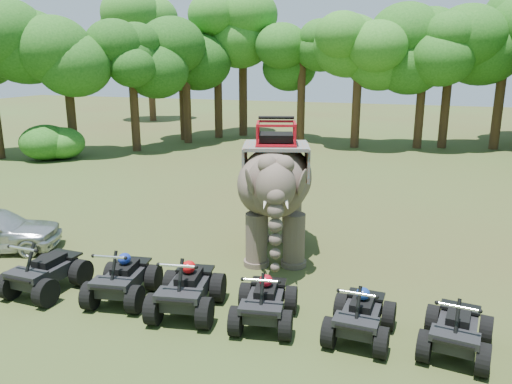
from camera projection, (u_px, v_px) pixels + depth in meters
ground at (241, 274)px, 12.96m from camera, size 110.00×110.00×0.00m
elephant at (276, 188)px, 13.93m from camera, size 3.23×4.95×3.83m
atv_0 at (45, 265)px, 11.81m from camera, size 1.39×1.87×1.35m
atv_1 at (122, 272)px, 11.44m from camera, size 1.55×1.95×1.31m
atv_2 at (187, 282)px, 10.84m from camera, size 1.66×2.08×1.39m
atv_3 at (265, 295)px, 10.37m from camera, size 1.51×1.89×1.27m
atv_4 at (361, 309)px, 9.83m from camera, size 1.30×1.73×1.24m
atv_5 at (458, 323)px, 9.32m from camera, size 1.43×1.82×1.24m
tree_0 at (357, 83)px, 30.86m from camera, size 5.61×5.61×8.02m
tree_1 at (422, 87)px, 30.66m from camera, size 5.30×5.30×7.57m
tree_2 at (502, 74)px, 30.09m from camera, size 6.38×6.38×9.12m
tree_28 at (69, 92)px, 28.70m from camera, size 5.09×5.09×7.27m
tree_29 at (133, 92)px, 29.74m from camera, size 4.95×4.95×7.07m
tree_30 at (187, 89)px, 32.74m from camera, size 5.02×5.02×7.17m
tree_31 at (243, 66)px, 35.72m from camera, size 6.97×6.97×9.96m
tree_32 at (301, 86)px, 32.96m from camera, size 5.23×5.23×7.47m
tree_33 at (183, 82)px, 33.97m from camera, size 5.53×5.53×7.91m
tree_40 at (150, 66)px, 44.63m from camera, size 6.88×6.88×9.83m
tree_41 at (218, 75)px, 34.87m from camera, size 6.13×6.13×8.76m
tree_42 at (448, 83)px, 30.72m from camera, size 5.61×5.61×8.02m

